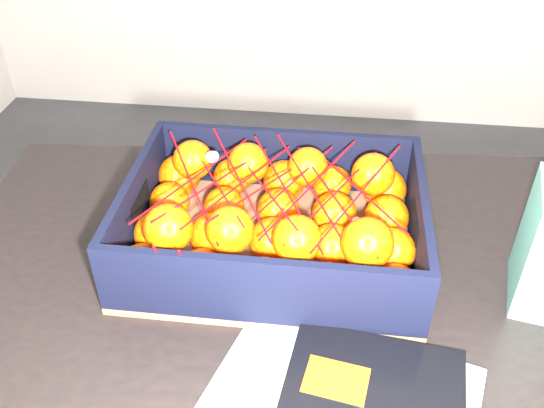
# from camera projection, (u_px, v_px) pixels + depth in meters

# --- Properties ---
(table) EXTENTS (1.25, 0.88, 0.75)m
(table) POSITION_uv_depth(u_px,v_px,m) (338.00, 351.00, 0.89)
(table) COLOR black
(table) RESTS_ON ground
(produce_crate) EXTENTS (0.43, 0.33, 0.12)m
(produce_crate) POSITION_uv_depth(u_px,v_px,m) (274.00, 231.00, 0.90)
(produce_crate) COLOR brown
(produce_crate) RESTS_ON table
(clementine_heap) EXTENTS (0.42, 0.30, 0.12)m
(clementine_heap) POSITION_uv_depth(u_px,v_px,m) (275.00, 219.00, 0.88)
(clementine_heap) COLOR #EC4F04
(clementine_heap) RESTS_ON produce_crate
(mesh_net) EXTENTS (0.36, 0.29, 0.09)m
(mesh_net) POSITION_uv_depth(u_px,v_px,m) (269.00, 191.00, 0.85)
(mesh_net) COLOR red
(mesh_net) RESTS_ON clementine_heap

